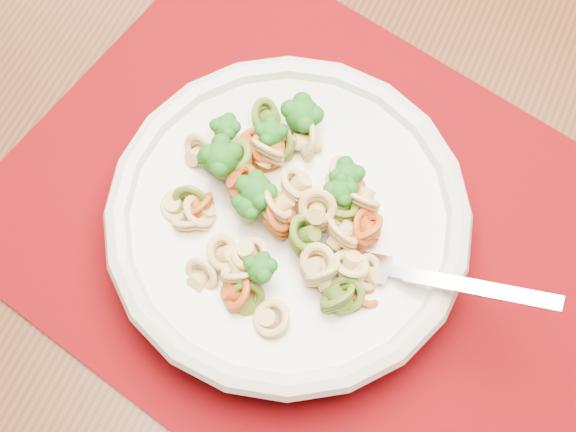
{
  "coord_description": "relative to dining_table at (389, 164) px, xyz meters",
  "views": [
    {
      "loc": [
        0.08,
        -0.69,
        1.37
      ],
      "look_at": [
        0.08,
        -0.46,
        0.81
      ],
      "focal_mm": 50.0,
      "sensor_mm": 36.0,
      "label": 1
    }
  ],
  "objects": [
    {
      "name": "pasta_bowl",
      "position": [
        -0.1,
        -0.12,
        0.14
      ],
      "size": [
        0.28,
        0.28,
        0.05
      ],
      "color": "beige",
      "rests_on": "placemat"
    },
    {
      "name": "dining_table",
      "position": [
        0.0,
        0.0,
        0.0
      ],
      "size": [
        1.64,
        1.4,
        0.77
      ],
      "rotation": [
        0.0,
        0.0,
        -0.43
      ],
      "color": "#572A18",
      "rests_on": "ground"
    },
    {
      "name": "pasta_broccoli_heap",
      "position": [
        -0.1,
        -0.12,
        0.15
      ],
      "size": [
        0.24,
        0.24,
        0.06
      ],
      "primitive_type": null,
      "color": "tan",
      "rests_on": "pasta_bowl"
    },
    {
      "name": "fork",
      "position": [
        -0.04,
        -0.16,
        0.15
      ],
      "size": [
        0.18,
        0.08,
        0.08
      ],
      "primitive_type": null,
      "rotation": [
        0.0,
        -0.35,
        -0.32
      ],
      "color": "silver",
      "rests_on": "pasta_bowl"
    },
    {
      "name": "placemat",
      "position": [
        -0.08,
        -0.11,
        0.11
      ],
      "size": [
        0.63,
        0.6,
        0.0
      ],
      "primitive_type": "cube",
      "rotation": [
        0.0,
        0.0,
        -0.62
      ],
      "color": "#650407",
      "rests_on": "dining_table"
    }
  ]
}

